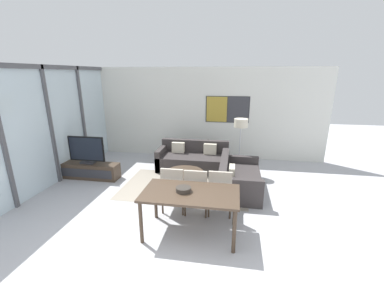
{
  "coord_description": "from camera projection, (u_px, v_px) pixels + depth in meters",
  "views": [
    {
      "loc": [
        1.05,
        -2.68,
        2.61
      ],
      "look_at": [
        0.16,
        2.54,
        0.95
      ],
      "focal_mm": 24.0,
      "sensor_mm": 36.0,
      "label": 1
    }
  ],
  "objects": [
    {
      "name": "ground_plane",
      "position": [
        149.0,
        275.0,
        3.47
      ],
      "size": [
        24.0,
        24.0,
        0.0
      ],
      "primitive_type": "plane",
      "color": "#B2B2B7"
    },
    {
      "name": "wall_back",
      "position": [
        202.0,
        113.0,
        8.05
      ],
      "size": [
        7.57,
        0.09,
        2.8
      ],
      "color": "silver",
      "rests_on": "ground_plane"
    },
    {
      "name": "window_wall_left",
      "position": [
        49.0,
        121.0,
        6.04
      ],
      "size": [
        0.07,
        5.32,
        2.8
      ],
      "color": "silver",
      "rests_on": "ground_plane"
    },
    {
      "name": "area_rug",
      "position": [
        185.0,
        187.0,
        6.17
      ],
      "size": [
        2.94,
        1.88,
        0.01
      ],
      "color": "gray",
      "rests_on": "ground_plane"
    },
    {
      "name": "tv_console",
      "position": [
        89.0,
        171.0,
        6.65
      ],
      "size": [
        1.58,
        0.41,
        0.4
      ],
      "color": "#423326",
      "rests_on": "ground_plane"
    },
    {
      "name": "television",
      "position": [
        86.0,
        150.0,
        6.49
      ],
      "size": [
        0.95,
        0.2,
        0.71
      ],
      "color": "#2D2D33",
      "rests_on": "tv_console"
    },
    {
      "name": "sofa_main",
      "position": [
        193.0,
        160.0,
        7.28
      ],
      "size": [
        1.95,
        0.91,
        0.77
      ],
      "color": "#383333",
      "rests_on": "ground_plane"
    },
    {
      "name": "sofa_side",
      "position": [
        237.0,
        180.0,
        5.91
      ],
      "size": [
        0.91,
        1.65,
        0.77
      ],
      "rotation": [
        0.0,
        0.0,
        1.57
      ],
      "color": "#383333",
      "rests_on": "ground_plane"
    },
    {
      "name": "coffee_table",
      "position": [
        185.0,
        175.0,
        6.08
      ],
      "size": [
        0.9,
        0.9,
        0.39
      ],
      "color": "#423326",
      "rests_on": "ground_plane"
    },
    {
      "name": "dining_table",
      "position": [
        191.0,
        197.0,
        4.18
      ],
      "size": [
        1.57,
        0.89,
        0.77
      ],
      "color": "#423326",
      "rests_on": "ground_plane"
    },
    {
      "name": "dining_chair_left",
      "position": [
        174.0,
        187.0,
        4.93
      ],
      "size": [
        0.46,
        0.46,
        0.94
      ],
      "color": "#B2A899",
      "rests_on": "ground_plane"
    },
    {
      "name": "dining_chair_centre",
      "position": [
        196.0,
        189.0,
        4.84
      ],
      "size": [
        0.46,
        0.46,
        0.94
      ],
      "color": "#B2A899",
      "rests_on": "ground_plane"
    },
    {
      "name": "dining_chair_right",
      "position": [
        220.0,
        190.0,
        4.8
      ],
      "size": [
        0.46,
        0.46,
        0.94
      ],
      "color": "#B2A899",
      "rests_on": "ground_plane"
    },
    {
      "name": "fruit_bowl",
      "position": [
        183.0,
        189.0,
        4.16
      ],
      "size": [
        0.25,
        0.25,
        0.08
      ],
      "color": "#332D28",
      "rests_on": "dining_table"
    },
    {
      "name": "floor_lamp",
      "position": [
        241.0,
        127.0,
        6.69
      ],
      "size": [
        0.36,
        0.36,
        1.49
      ],
      "color": "#2D2D33",
      "rests_on": "ground_plane"
    }
  ]
}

